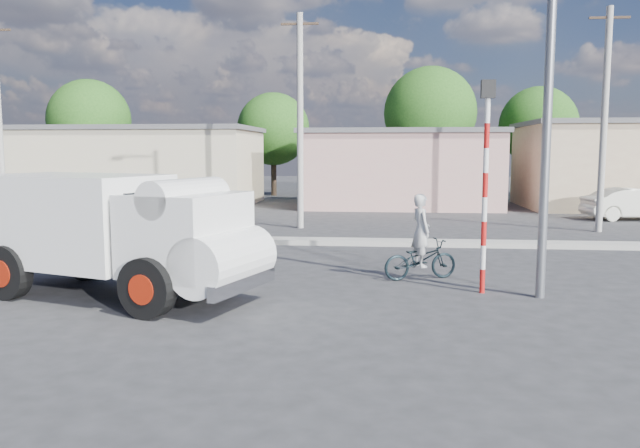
# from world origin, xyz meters

# --- Properties ---
(ground_plane) EXTENTS (120.00, 120.00, 0.00)m
(ground_plane) POSITION_xyz_m (0.00, 0.00, 0.00)
(ground_plane) COLOR #2B2A2D
(ground_plane) RESTS_ON ground
(median) EXTENTS (40.00, 0.80, 0.16)m
(median) POSITION_xyz_m (0.00, 8.00, 0.08)
(median) COLOR #99968E
(median) RESTS_ON ground
(truck) EXTENTS (6.32, 3.91, 2.46)m
(truck) POSITION_xyz_m (-4.13, 0.37, 1.36)
(truck) COLOR black
(truck) RESTS_ON ground
(bicycle) EXTENTS (1.87, 1.23, 0.93)m
(bicycle) POSITION_xyz_m (1.99, 2.77, 0.46)
(bicycle) COLOR black
(bicycle) RESTS_ON ground
(cyclist) EXTENTS (0.60, 0.72, 1.67)m
(cyclist) POSITION_xyz_m (1.99, 2.77, 0.84)
(cyclist) COLOR silver
(cyclist) RESTS_ON ground
(car_cream) EXTENTS (4.31, 2.03, 1.36)m
(car_cream) POSITION_xyz_m (11.80, 16.19, 0.68)
(car_cream) COLOR white
(car_cream) RESTS_ON ground
(traffic_pole) EXTENTS (0.28, 0.18, 4.36)m
(traffic_pole) POSITION_xyz_m (3.20, 1.50, 2.59)
(traffic_pole) COLOR red
(traffic_pole) RESTS_ON ground
(streetlight) EXTENTS (2.34, 0.22, 9.00)m
(streetlight) POSITION_xyz_m (4.14, 1.20, 4.96)
(streetlight) COLOR slate
(streetlight) RESTS_ON ground
(building_row) EXTENTS (37.80, 7.30, 4.44)m
(building_row) POSITION_xyz_m (1.10, 22.00, 2.13)
(building_row) COLOR beige
(building_row) RESTS_ON ground
(tree_row) EXTENTS (34.13, 7.32, 8.10)m
(tree_row) POSITION_xyz_m (-2.27, 28.62, 4.83)
(tree_row) COLOR #38281E
(tree_row) RESTS_ON ground
(utility_poles) EXTENTS (35.40, 0.24, 8.00)m
(utility_poles) POSITION_xyz_m (3.25, 12.00, 4.07)
(utility_poles) COLOR #99968E
(utility_poles) RESTS_ON ground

